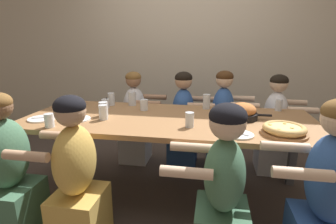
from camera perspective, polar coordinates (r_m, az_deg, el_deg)
The scene contains 27 objects.
ground_plane at distance 2.56m, azimuth -0.00°, elevation -17.76°, with size 18.00×18.00×0.00m, color #423833.
restaurant_back_panel at distance 3.78m, azimuth 4.52°, elevation 18.31°, with size 10.00×0.06×3.20m, color beige.
dining_table at distance 2.26m, azimuth -0.00°, elevation -2.91°, with size 2.46×0.97×0.76m.
pizza_board_main at distance 2.00m, azimuth 23.96°, elevation -3.55°, with size 0.32×0.32×0.07m.
skillet_bowl at distance 2.28m, azimuth 15.94°, elevation 0.02°, with size 0.36×0.25×0.14m.
empty_plate_a at distance 2.43m, azimuth -25.81°, elevation -1.33°, with size 0.22×0.22×0.02m.
empty_plate_b at distance 2.30m, azimuth -19.09°, elevation -1.47°, with size 0.21×0.21×0.02m.
empty_plate_c at distance 1.89m, azimuth 15.31°, elevation -4.77°, with size 0.20×0.20×0.02m.
cocktail_glass_blue at distance 2.63m, azimuth -13.48°, elevation 1.71°, with size 0.08×0.08×0.11m.
drinking_glass_a at distance 2.34m, azimuth -13.87°, elevation 0.50°, with size 0.08×0.08×0.12m.
drinking_glass_b at distance 2.67m, azimuth 22.95°, elevation 1.26°, with size 0.06×0.06×0.11m.
drinking_glass_c at distance 2.48m, azimuth -5.24°, elevation 1.57°, with size 0.07×0.07×0.10m.
drinking_glass_d at distance 2.24m, azimuth -13.90°, elevation -0.28°, with size 0.07×0.07×0.12m.
drinking_glass_e at distance 2.72m, azimuth -12.25°, elevation 2.76°, with size 0.07×0.07×0.13m.
drinking_glass_f at distance 2.18m, azimuth -24.43°, elevation -1.69°, with size 0.07×0.07×0.11m.
drinking_glass_g at distance 2.86m, azimuth -20.51°, elevation 2.39°, with size 0.06×0.06×0.10m.
drinking_glass_h at distance 2.68m, azimuth -7.80°, elevation 2.91°, with size 0.08×0.08×0.14m.
drinking_glass_i at distance 2.55m, azimuth 8.38°, elevation 2.04°, with size 0.07×0.07×0.14m.
drinking_glass_j at distance 1.99m, azimuth 4.72°, elevation -1.90°, with size 0.07×0.07×0.12m.
diner_near_midright at distance 1.68m, azimuth 11.73°, elevation -17.50°, with size 0.51×0.40×1.07m.
diner_far_midright at distance 2.96m, azimuth 11.75°, elevation -2.77°, with size 0.51×0.40×1.09m.
diner_far_midleft at distance 3.09m, azimuth -7.16°, elevation -2.12°, with size 0.51×0.40×1.06m.
diner_far_center at distance 2.98m, azimuth 3.34°, elevation -2.47°, with size 0.51×0.40×1.08m.
diner_far_right at distance 3.04m, azimuth 22.14°, elevation -3.43°, with size 0.51×0.40×1.07m.
diner_near_right at distance 1.79m, azimuth 30.97°, elevation -16.79°, with size 0.51×0.40×1.11m.
diner_near_midleft at distance 1.88m, azimuth -19.25°, elevation -14.30°, with size 0.51×0.40×1.08m.
diner_near_left at distance 2.16m, azimuth -31.20°, elevation -12.02°, with size 0.51×0.40×1.08m.
Camera 1 is at (0.37, -2.12, 1.39)m, focal length 28.00 mm.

